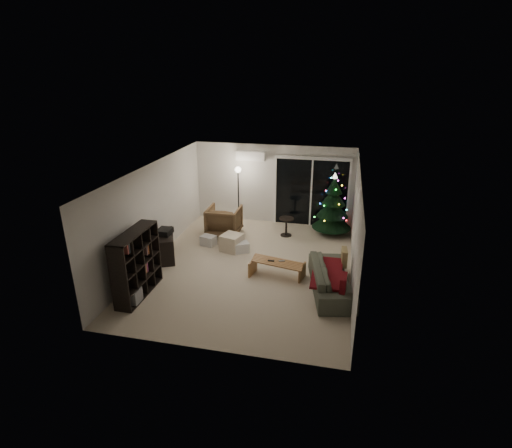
{
  "coord_description": "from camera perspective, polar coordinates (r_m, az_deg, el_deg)",
  "views": [
    {
      "loc": [
        2.12,
        -8.72,
        4.68
      ],
      "look_at": [
        0.1,
        0.3,
        1.05
      ],
      "focal_mm": 28.0,
      "sensor_mm": 36.0,
      "label": 1
    }
  ],
  "objects": [
    {
      "name": "media_cabinet",
      "position": [
        10.69,
        -12.75,
        -3.09
      ],
      "size": [
        0.83,
        1.15,
        0.68
      ],
      "primitive_type": "cube",
      "rotation": [
        0.0,
        0.0,
        0.43
      ],
      "color": "black",
      "rests_on": "floor"
    },
    {
      "name": "cardboard_box_a",
      "position": [
        11.32,
        -6.82,
        -2.36
      ],
      "size": [
        0.46,
        0.4,
        0.28
      ],
      "primitive_type": "cube",
      "rotation": [
        0.0,
        0.0,
        -0.27
      ],
      "color": "silver",
      "rests_on": "floor"
    },
    {
      "name": "christmas_tree",
      "position": [
        11.94,
        10.94,
        2.81
      ],
      "size": [
        1.35,
        1.35,
        1.89
      ],
      "primitive_type": "cone",
      "rotation": [
        0.0,
        0.0,
        0.17
      ],
      "color": "black",
      "rests_on": "floor"
    },
    {
      "name": "sofa_throw",
      "position": [
        9.05,
        10.13,
        -6.86
      ],
      "size": [
        0.65,
        1.5,
        0.05
      ],
      "primitive_type": "cube",
      "color": "#460615",
      "rests_on": "sofa"
    },
    {
      "name": "side_table",
      "position": [
        11.87,
        4.33,
        -0.4
      ],
      "size": [
        0.51,
        0.51,
        0.55
      ],
      "primitive_type": "cylinder",
      "rotation": [
        0.0,
        0.0,
        -0.16
      ],
      "color": "black",
      "rests_on": "floor"
    },
    {
      "name": "cardboard_box_b",
      "position": [
        10.84,
        -2.13,
        -3.34
      ],
      "size": [
        0.49,
        0.45,
        0.28
      ],
      "primitive_type": "cube",
      "rotation": [
        0.0,
        0.0,
        0.51
      ],
      "color": "silver",
      "rests_on": "floor"
    },
    {
      "name": "room",
      "position": [
        10.98,
        3.18,
        1.91
      ],
      "size": [
        6.5,
        7.51,
        2.6
      ],
      "color": "beige",
      "rests_on": "ground"
    },
    {
      "name": "armchair",
      "position": [
        11.87,
        -4.58,
        0.44
      ],
      "size": [
        0.96,
        0.98,
        0.87
      ],
      "primitive_type": "imported",
      "rotation": [
        0.0,
        0.0,
        3.16
      ],
      "color": "brown",
      "rests_on": "floor"
    },
    {
      "name": "sofa",
      "position": [
        9.11,
        10.71,
        -7.67
      ],
      "size": [
        1.2,
        2.2,
        0.61
      ],
      "primitive_type": "imported",
      "rotation": [
        0.0,
        0.0,
        1.76
      ],
      "color": "#505545",
      "rests_on": "floor"
    },
    {
      "name": "coffee_table",
      "position": [
        9.59,
        3.03,
        -6.46
      ],
      "size": [
        1.33,
        0.7,
        0.4
      ],
      "primitive_type": null,
      "rotation": [
        0.0,
        0.0,
        -0.22
      ],
      "color": "#A4713A",
      "rests_on": "floor"
    },
    {
      "name": "remote_b",
      "position": [
        9.52,
        3.7,
        -5.26
      ],
      "size": [
        0.15,
        0.09,
        0.02
      ],
      "primitive_type": "cube",
      "rotation": [
        0.0,
        0.0,
        0.35
      ],
      "color": "slate",
      "rests_on": "coffee_table"
    },
    {
      "name": "ottoman",
      "position": [
        10.92,
        -3.48,
        -2.65
      ],
      "size": [
        0.63,
        0.63,
        0.46
      ],
      "primitive_type": "cube",
      "rotation": [
        0.0,
        0.0,
        -0.29
      ],
      "color": "beige",
      "rests_on": "floor"
    },
    {
      "name": "bookshelf",
      "position": [
        9.09,
        -17.69,
        -5.34
      ],
      "size": [
        0.84,
        1.53,
        1.48
      ],
      "primitive_type": null,
      "rotation": [
        0.0,
        0.0,
        0.33
      ],
      "color": "black",
      "rests_on": "floor"
    },
    {
      "name": "cushion_b",
      "position": [
        8.43,
        12.33,
        -8.45
      ],
      "size": [
        0.15,
        0.41,
        0.4
      ],
      "primitive_type": "cube",
      "rotation": [
        0.0,
        0.0,
        -0.07
      ],
      "color": "#460615",
      "rests_on": "sofa"
    },
    {
      "name": "cushion_a",
      "position": [
        9.58,
        12.49,
        -4.63
      ],
      "size": [
        0.15,
        0.41,
        0.4
      ],
      "primitive_type": "cube",
      "rotation": [
        0.0,
        0.0,
        0.09
      ],
      "color": "#99835D",
      "rests_on": "sofa"
    },
    {
      "name": "floor_lamp",
      "position": [
        12.32,
        -2.52,
        3.7
      ],
      "size": [
        0.3,
        0.3,
        1.86
      ],
      "primitive_type": "cylinder",
      "color": "black",
      "rests_on": "floor"
    },
    {
      "name": "stereo",
      "position": [
        10.53,
        -12.93,
        -1.06
      ],
      "size": [
        0.34,
        0.41,
        0.14
      ],
      "primitive_type": "cube",
      "color": "black",
      "rests_on": "media_cabinet"
    },
    {
      "name": "remote_a",
      "position": [
        9.51,
        2.16,
        -5.25
      ],
      "size": [
        0.16,
        0.05,
        0.02
      ],
      "primitive_type": "cube",
      "color": "black",
      "rests_on": "coffee_table"
    }
  ]
}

